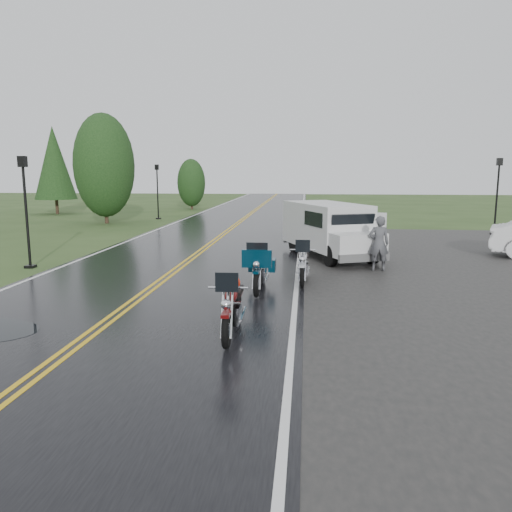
{
  "coord_description": "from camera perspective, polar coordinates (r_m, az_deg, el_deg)",
  "views": [
    {
      "loc": [
        4.01,
        -10.15,
        3.07
      ],
      "look_at": [
        2.8,
        2.0,
        1.0
      ],
      "focal_mm": 35.0,
      "sensor_mm": 36.0,
      "label": 1
    }
  ],
  "objects": [
    {
      "name": "ground",
      "position": [
        11.34,
        -15.36,
        -6.44
      ],
      "size": [
        120.0,
        120.0,
        0.0
      ],
      "primitive_type": "plane",
      "color": "#2D471E",
      "rests_on": "ground"
    },
    {
      "name": "lamp_post_far_left",
      "position": [
        33.33,
        -11.18,
        7.22
      ],
      "size": [
        0.31,
        0.31,
        3.57
      ],
      "primitive_type": null,
      "color": "black",
      "rests_on": "ground"
    },
    {
      "name": "van_white",
      "position": [
        16.25,
        8.55,
        2.18
      ],
      "size": [
        3.75,
        5.4,
        1.99
      ],
      "primitive_type": null,
      "rotation": [
        0.0,
        0.0,
        0.41
      ],
      "color": "silver",
      "rests_on": "ground"
    },
    {
      "name": "pine_left_far",
      "position": [
        39.62,
        -22.02,
        8.94
      ],
      "size": [
        2.96,
        2.96,
        6.17
      ],
      "primitive_type": null,
      "color": "#1E3D19",
      "rests_on": "ground"
    },
    {
      "name": "tree_left_mid",
      "position": [
        31.27,
        -16.92,
        8.65
      ],
      "size": [
        3.54,
        3.54,
        5.54
      ],
      "primitive_type": null,
      "color": "#1E3D19",
      "rests_on": "ground"
    },
    {
      "name": "motorcycle_red",
      "position": [
        8.56,
        -3.4,
        -6.81
      ],
      "size": [
        0.86,
        2.22,
        1.3
      ],
      "primitive_type": null,
      "rotation": [
        0.0,
        0.0,
        0.03
      ],
      "color": "#53090A",
      "rests_on": "ground"
    },
    {
      "name": "lamp_post_near_left",
      "position": [
        17.49,
        -24.77,
        4.57
      ],
      "size": [
        0.31,
        0.31,
        3.6
      ],
      "primitive_type": null,
      "color": "black",
      "rests_on": "ground"
    },
    {
      "name": "road",
      "position": [
        20.77,
        -5.51,
        1.13
      ],
      "size": [
        8.0,
        100.0,
        0.04
      ],
      "primitive_type": "cube",
      "color": "black",
      "rests_on": "ground"
    },
    {
      "name": "person_at_van",
      "position": [
        15.88,
        13.86,
        1.31
      ],
      "size": [
        0.62,
        0.41,
        1.71
      ],
      "primitive_type": "imported",
      "rotation": [
        0.0,
        0.0,
        3.14
      ],
      "color": "#48484C",
      "rests_on": "ground"
    },
    {
      "name": "tree_left_far",
      "position": [
        41.67,
        -7.39,
        7.73
      ],
      "size": [
        2.29,
        2.29,
        3.52
      ],
      "primitive_type": null,
      "color": "#1E3D19",
      "rests_on": "ground"
    },
    {
      "name": "motorcycle_silver",
      "position": [
        13.05,
        5.31,
        -1.24
      ],
      "size": [
        0.81,
        2.12,
        1.24
      ],
      "primitive_type": null,
      "rotation": [
        0.0,
        0.0,
        -0.02
      ],
      "color": "#B5B9BD",
      "rests_on": "ground"
    },
    {
      "name": "lamp_post_far_right",
      "position": [
        26.97,
        25.82,
        6.14
      ],
      "size": [
        0.32,
        0.32,
        3.77
      ],
      "primitive_type": null,
      "color": "black",
      "rests_on": "ground"
    },
    {
      "name": "motorcycle_teal",
      "position": [
        11.99,
        0.06,
        -1.93
      ],
      "size": [
        0.83,
        2.27,
        1.34
      ],
      "primitive_type": null,
      "rotation": [
        0.0,
        0.0,
        -0.0
      ],
      "color": "#042434",
      "rests_on": "ground"
    }
  ]
}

